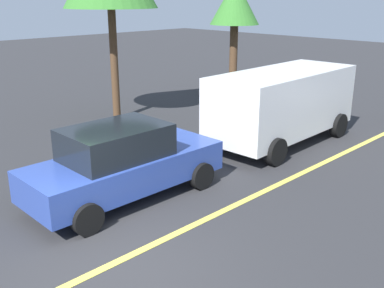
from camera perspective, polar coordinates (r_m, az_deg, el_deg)
name	(u,v)px	position (r m, az deg, el deg)	size (l,w,h in m)	color
ground_plane	(112,264)	(8.03, -10.01, -14.72)	(80.00, 80.00, 0.00)	#2D2D30
lane_marking_centre	(229,208)	(9.78, 4.65, -8.07)	(28.00, 0.16, 0.01)	#E0D14C
white_van	(282,102)	(13.89, 11.28, 5.18)	(5.25, 2.37, 2.20)	white
car_blue_crossing	(123,162)	(10.04, -8.70, -2.32)	(4.52, 1.94, 1.69)	#2D479E
tree_centre_verge	(235,4)	(21.03, 5.42, 17.15)	(2.20, 2.20, 5.02)	#513823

